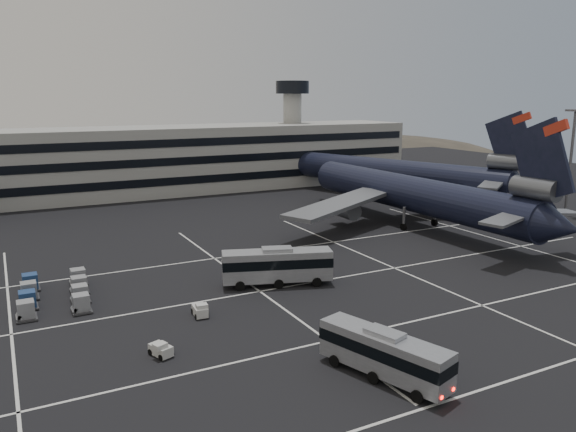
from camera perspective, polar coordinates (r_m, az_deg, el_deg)
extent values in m
plane|color=black|center=(60.01, 4.00, -7.90)|extent=(260.00, 260.00, 0.00)
cube|color=silver|center=(44.43, 19.57, -16.14)|extent=(90.00, 0.25, 0.01)
cube|color=silver|center=(52.36, 9.82, -11.13)|extent=(90.00, 0.25, 0.01)
cube|color=silver|center=(63.25, 2.10, -6.81)|extent=(90.00, 0.25, 0.01)
cube|color=silver|center=(75.18, -3.18, -3.73)|extent=(90.00, 0.25, 0.01)
cube|color=silver|center=(57.75, -26.35, -10.01)|extent=(0.25, 55.00, 0.01)
cube|color=silver|center=(62.40, -3.65, -7.10)|extent=(0.25, 55.00, 0.01)
cube|color=silver|center=(71.19, 9.76, -4.81)|extent=(0.25, 55.00, 0.01)
cube|color=silver|center=(85.93, 21.56, -2.56)|extent=(0.25, 55.00, 0.01)
cube|color=gray|center=(124.32, -13.59, 5.54)|extent=(120.00, 18.00, 14.00)
cube|color=black|center=(116.07, -12.41, 3.41)|extent=(118.00, 0.20, 1.60)
cube|color=black|center=(115.56, -12.50, 5.37)|extent=(118.00, 0.20, 1.60)
cube|color=black|center=(115.20, -12.58, 7.20)|extent=(118.00, 0.20, 1.60)
cylinder|color=gray|center=(138.37, 0.44, 8.18)|extent=(4.40, 4.40, 22.00)
cylinder|color=black|center=(138.06, 0.45, 12.95)|extent=(8.00, 8.00, 3.00)
ellipsoid|color=#38332B|center=(228.54, -12.06, 3.29)|extent=(252.00, 180.00, 44.00)
ellipsoid|color=#38332B|center=(260.54, 5.16, 5.57)|extent=(168.00, 120.00, 24.00)
cylinder|color=slate|center=(108.53, 26.75, 4.74)|extent=(0.50, 0.50, 18.00)
cube|color=slate|center=(107.94, 27.21, 9.52)|extent=(2.40, 2.40, 0.35)
cylinder|color=black|center=(91.72, 12.50, 2.22)|extent=(6.68, 48.11, 5.60)
cone|color=black|center=(112.48, 3.69, 4.27)|extent=(5.70, 4.62, 5.60)
cone|color=black|center=(74.31, 26.02, -1.02)|extent=(5.15, 5.11, 5.04)
cube|color=black|center=(75.17, 24.37, 5.00)|extent=(0.71, 9.48, 10.97)
cube|color=red|center=(73.96, 25.59, 8.07)|extent=(0.62, 3.24, 2.24)
cylinder|color=#595B60|center=(75.89, 23.86, 2.58)|extent=(2.83, 6.06, 2.70)
cube|color=slate|center=(73.56, 21.32, -0.26)|extent=(8.04, 4.84, 0.87)
cube|color=slate|center=(80.10, 25.20, 0.37)|extent=(7.97, 4.54, 0.87)
cube|color=slate|center=(85.87, 5.29, 1.25)|extent=(22.38, 13.75, 1.75)
cylinder|color=#595B60|center=(90.29, 5.79, 0.68)|extent=(2.82, 5.56, 2.70)
cube|color=slate|center=(101.81, 17.05, 2.48)|extent=(22.52, 12.93, 1.75)
cylinder|color=#595B60|center=(102.11, 14.62, 1.68)|extent=(2.82, 5.56, 2.70)
cylinder|color=slate|center=(104.08, 6.87, 1.90)|extent=(0.44, 0.44, 3.00)
cylinder|color=black|center=(104.38, 6.85, 1.01)|extent=(0.52, 1.11, 1.10)
cylinder|color=slate|center=(88.73, 11.70, -0.05)|extent=(0.44, 0.44, 3.00)
cylinder|color=black|center=(89.09, 11.65, -1.09)|extent=(0.52, 1.11, 1.10)
cylinder|color=slate|center=(92.95, 14.71, 0.35)|extent=(0.44, 0.44, 3.00)
cylinder|color=black|center=(93.29, 14.66, -0.64)|extent=(0.52, 1.11, 1.10)
cylinder|color=black|center=(115.36, 10.73, 4.28)|extent=(21.42, 47.09, 5.60)
cone|color=black|center=(131.06, 0.97, 5.41)|extent=(6.79, 6.12, 5.60)
cone|color=black|center=(103.89, 23.17, 2.66)|extent=(6.43, 6.40, 5.04)
cube|color=black|center=(104.27, 21.70, 6.92)|extent=(3.66, 9.09, 10.97)
cube|color=red|center=(103.50, 22.66, 9.15)|extent=(1.61, 3.23, 2.24)
cylinder|color=#595B60|center=(104.76, 21.30, 5.15)|extent=(4.56, 6.56, 2.70)
cube|color=slate|center=(101.52, 20.00, 3.05)|extent=(8.07, 6.66, 0.87)
cube|color=slate|center=(109.25, 21.74, 3.52)|extent=(7.87, 4.17, 0.87)
cylinder|color=slate|center=(115.80, 10.67, 2.81)|extent=(0.44, 0.44, 3.00)
cylinder|color=black|center=(116.07, 10.64, 2.01)|extent=(0.84, 1.20, 1.10)
cube|color=gray|center=(43.07, 9.71, -13.58)|extent=(5.43, 10.79, 2.88)
cube|color=black|center=(42.92, 9.73, -13.17)|extent=(5.51, 10.86, 0.91)
cube|color=gray|center=(42.40, 9.79, -11.62)|extent=(2.32, 3.20, 0.34)
cylinder|color=black|center=(41.09, 13.00, -17.44)|extent=(0.57, 0.97, 0.92)
cylinder|color=black|center=(42.91, 14.78, -16.18)|extent=(0.57, 0.97, 0.92)
cylinder|color=black|center=(42.87, 8.67, -15.93)|extent=(0.57, 0.97, 0.92)
cylinder|color=black|center=(44.62, 10.57, -14.81)|extent=(0.57, 0.97, 0.92)
cylinder|color=black|center=(44.89, 4.76, -14.47)|extent=(0.57, 0.97, 0.92)
cylinder|color=black|center=(46.57, 6.74, -13.48)|extent=(0.57, 0.97, 0.92)
cube|color=#FF0C05|center=(40.52, 15.37, -17.37)|extent=(0.25, 0.14, 0.21)
cube|color=#FF0C05|center=(41.72, 16.47, -16.53)|extent=(0.25, 0.14, 0.21)
cube|color=gray|center=(62.00, -1.11, -5.03)|extent=(12.25, 6.46, 3.28)
cube|color=black|center=(61.88, -1.11, -4.68)|extent=(12.32, 6.53, 1.04)
cube|color=gray|center=(61.48, -1.12, -3.40)|extent=(3.66, 2.71, 0.38)
cylinder|color=black|center=(61.92, 2.95, -6.74)|extent=(1.10, 0.67, 1.05)
cylinder|color=black|center=(64.45, 2.46, -5.96)|extent=(1.10, 0.67, 1.05)
cylinder|color=black|center=(61.24, -0.93, -6.94)|extent=(1.10, 0.67, 1.05)
cylinder|color=black|center=(63.81, -1.26, -6.14)|extent=(1.10, 0.67, 1.05)
cylinder|color=black|center=(60.86, -4.89, -7.11)|extent=(1.10, 0.67, 1.05)
cylinder|color=black|center=(63.43, -5.06, -6.30)|extent=(1.10, 0.67, 1.05)
cube|color=beige|center=(54.69, -8.94, -9.48)|extent=(1.32, 2.20, 0.86)
cube|color=beige|center=(54.04, -8.84, -9.09)|extent=(1.12, 0.95, 0.48)
cylinder|color=black|center=(53.98, -9.29, -10.08)|extent=(0.26, 0.55, 0.54)
cylinder|color=black|center=(54.20, -8.18, -9.95)|extent=(0.26, 0.55, 0.54)
cylinder|color=black|center=(55.37, -9.67, -9.51)|extent=(0.26, 0.55, 0.54)
cylinder|color=black|center=(55.59, -8.59, -9.39)|extent=(0.26, 0.55, 0.54)
cube|color=beige|center=(47.50, -12.79, -13.13)|extent=(1.72, 2.26, 0.82)
cube|color=beige|center=(46.93, -12.49, -12.70)|extent=(1.22, 1.12, 0.46)
cylinder|color=black|center=(46.80, -12.76, -13.86)|extent=(0.36, 0.55, 0.51)
cylinder|color=black|center=(47.31, -11.74, -13.51)|extent=(0.36, 0.55, 0.51)
cylinder|color=black|center=(47.90, -13.79, -13.28)|extent=(0.36, 0.55, 0.51)
cylinder|color=black|center=(48.40, -12.79, -12.95)|extent=(0.36, 0.55, 0.51)
cube|color=#2D2D30|center=(58.75, -25.01, -9.35)|extent=(2.04, 2.31, 0.17)
cylinder|color=black|center=(58.77, -25.01, -9.41)|extent=(0.10, 0.19, 0.19)
cube|color=gray|center=(58.45, -25.09, -8.56)|extent=(1.65, 1.65, 1.55)
cube|color=#2D2D30|center=(58.59, -20.22, -9.00)|extent=(2.04, 2.31, 0.17)
cylinder|color=black|center=(58.61, -20.22, -9.06)|extent=(0.10, 0.19, 0.19)
cube|color=gray|center=(58.29, -20.29, -8.21)|extent=(1.65, 1.65, 1.55)
cube|color=#2D2D30|center=(61.48, -24.89, -8.40)|extent=(2.04, 2.31, 0.17)
cylinder|color=black|center=(61.50, -24.88, -8.45)|extent=(0.10, 0.19, 0.19)
cube|color=navy|center=(61.20, -24.96, -7.64)|extent=(1.65, 1.65, 1.55)
cube|color=#2D2D30|center=(61.33, -20.32, -8.06)|extent=(2.04, 2.31, 0.17)
cylinder|color=black|center=(61.35, -20.32, -8.11)|extent=(0.10, 0.19, 0.19)
cube|color=gray|center=(61.05, -20.38, -7.30)|extent=(1.65, 1.65, 1.55)
cube|color=#2D2D30|center=(64.23, -24.77, -7.53)|extent=(2.04, 2.31, 0.17)
cylinder|color=black|center=(64.25, -24.77, -7.57)|extent=(0.10, 0.19, 0.19)
cube|color=gray|center=(63.96, -24.84, -6.79)|extent=(1.65, 1.65, 1.55)
cube|color=#2D2D30|center=(64.08, -20.41, -7.20)|extent=(2.04, 2.31, 0.17)
cylinder|color=black|center=(64.10, -20.41, -7.25)|extent=(0.10, 0.19, 0.19)
cube|color=gray|center=(63.81, -20.47, -6.47)|extent=(1.65, 1.65, 1.55)
cube|color=#2D2D30|center=(66.99, -24.67, -6.72)|extent=(2.04, 2.31, 0.17)
cylinder|color=black|center=(67.01, -24.66, -6.77)|extent=(0.10, 0.19, 0.19)
cube|color=navy|center=(66.73, -24.73, -6.02)|extent=(1.65, 1.65, 1.55)
cube|color=#2D2D30|center=(66.85, -20.49, -6.41)|extent=(2.04, 2.31, 0.17)
cylinder|color=black|center=(66.87, -20.49, -6.46)|extent=(0.10, 0.19, 0.19)
cube|color=gray|center=(66.59, -20.55, -5.70)|extent=(1.65, 1.65, 1.55)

